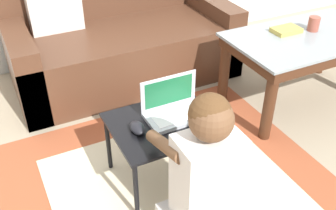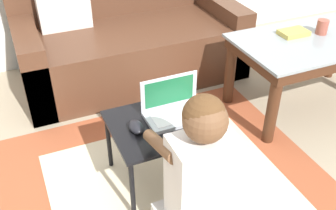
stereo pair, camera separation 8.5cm
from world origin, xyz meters
name	(u,v)px [view 2 (the right image)]	position (x,y,z in m)	size (l,w,h in m)	color
ground_plane	(185,180)	(0.00, 0.00, 0.00)	(16.00, 16.00, 0.00)	gray
area_rug	(179,202)	(-0.10, -0.13, 0.00)	(1.68, 1.77, 0.01)	#9E4C2D
couch	(128,39)	(0.11, 1.26, 0.28)	(1.62, 0.81, 0.83)	#4C2D1E
coffee_table	(313,49)	(1.06, 0.35, 0.42)	(1.01, 0.59, 0.50)	gray
laptop_desk	(163,129)	(-0.10, 0.08, 0.33)	(0.52, 0.44, 0.37)	black
laptop	(174,110)	(-0.02, 0.11, 0.41)	(0.31, 0.18, 0.19)	#B7BCC6
computer_mouse	(136,127)	(-0.24, 0.07, 0.39)	(0.07, 0.11, 0.04)	black
person_seated	(201,181)	(-0.10, -0.33, 0.34)	(0.36, 0.43, 0.76)	silver
cup_on_table	(322,27)	(1.13, 0.39, 0.55)	(0.07, 0.07, 0.09)	#994C3D
book_on_table	(294,33)	(0.96, 0.44, 0.51)	(0.18, 0.12, 0.03)	tan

